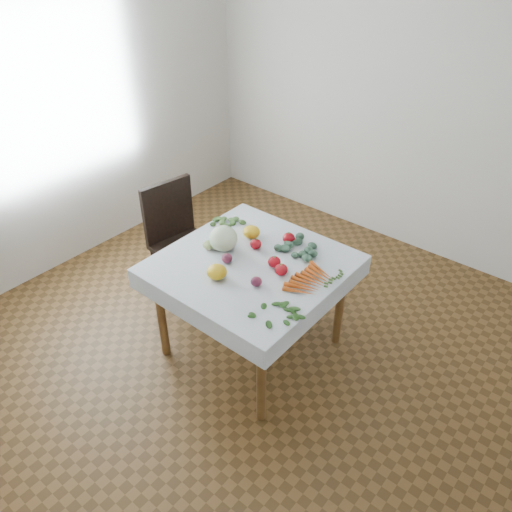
{
  "coord_description": "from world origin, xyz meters",
  "views": [
    {
      "loc": [
        1.69,
        -2.01,
        2.64
      ],
      "look_at": [
        0.03,
        0.0,
        0.82
      ],
      "focal_mm": 35.0,
      "sensor_mm": 36.0,
      "label": 1
    }
  ],
  "objects_px": {
    "chair": "(178,234)",
    "heirloom_back": "(251,232)",
    "carrot_bunch": "(311,281)",
    "table": "(252,275)",
    "cabbage": "(223,238)"
  },
  "relations": [
    {
      "from": "chair",
      "to": "cabbage",
      "type": "relative_size",
      "value": 5.07
    },
    {
      "from": "table",
      "to": "carrot_bunch",
      "type": "relative_size",
      "value": 2.78
    },
    {
      "from": "cabbage",
      "to": "heirloom_back",
      "type": "relative_size",
      "value": 1.56
    },
    {
      "from": "cabbage",
      "to": "carrot_bunch",
      "type": "height_order",
      "value": "cabbage"
    },
    {
      "from": "heirloom_back",
      "to": "chair",
      "type": "bearing_deg",
      "value": -172.72
    },
    {
      "from": "heirloom_back",
      "to": "carrot_bunch",
      "type": "relative_size",
      "value": 0.34
    },
    {
      "from": "chair",
      "to": "cabbage",
      "type": "xyz_separation_m",
      "value": [
        0.63,
        -0.14,
        0.29
      ]
    },
    {
      "from": "chair",
      "to": "heirloom_back",
      "type": "height_order",
      "value": "chair"
    },
    {
      "from": "heirloom_back",
      "to": "table",
      "type": "bearing_deg",
      "value": -49.63
    },
    {
      "from": "chair",
      "to": "cabbage",
      "type": "distance_m",
      "value": 0.71
    },
    {
      "from": "carrot_bunch",
      "to": "heirloom_back",
      "type": "bearing_deg",
      "value": 164.99
    },
    {
      "from": "cabbage",
      "to": "heirloom_back",
      "type": "distance_m",
      "value": 0.24
    },
    {
      "from": "chair",
      "to": "heirloom_back",
      "type": "bearing_deg",
      "value": 7.28
    },
    {
      "from": "table",
      "to": "heirloom_back",
      "type": "bearing_deg",
      "value": 130.37
    },
    {
      "from": "carrot_bunch",
      "to": "table",
      "type": "bearing_deg",
      "value": -170.73
    }
  ]
}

